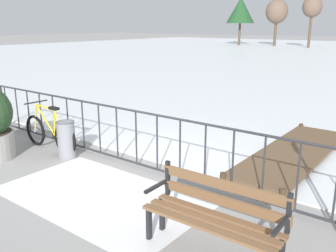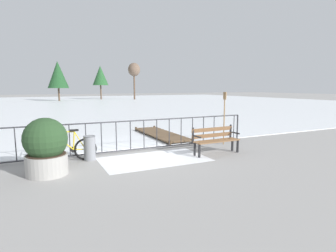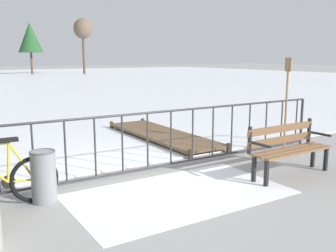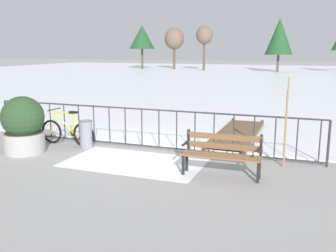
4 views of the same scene
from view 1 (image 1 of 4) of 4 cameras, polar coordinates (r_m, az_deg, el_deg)
ground_plane at (r=6.77m, az=-4.84°, el=-6.38°), size 160.00×160.00×0.00m
snow_patch at (r=5.77m, az=-10.38°, el=-10.58°), size 3.18×1.84×0.01m
railing_fence at (r=6.58m, az=-4.95°, el=-1.85°), size 9.06×0.06×1.07m
bicycle_near_railing at (r=7.89m, az=-17.87°, el=-1.05°), size 1.71×0.52×0.97m
park_bench at (r=4.22m, az=7.31°, el=-12.98°), size 1.61×0.52×0.89m
trash_bin at (r=7.36m, az=-15.47°, el=-2.01°), size 0.35×0.35×0.73m
wooden_dock at (r=7.55m, az=18.95°, el=-3.88°), size 1.10×3.92×0.20m
tree_centre at (r=47.62m, az=11.19°, el=17.18°), size 3.39×3.39×5.68m
tree_east_mid at (r=46.50m, az=16.51°, el=16.61°), size 2.53×2.53×5.33m
tree_extra at (r=43.64m, az=21.44°, el=16.74°), size 2.03×2.03×5.42m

